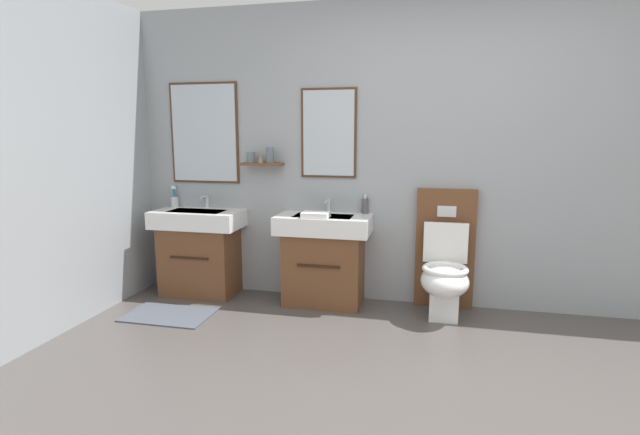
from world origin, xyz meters
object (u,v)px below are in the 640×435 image
Objects in this scene: toothbrush_cup at (175,200)px; vanity_sink_right at (324,257)px; toilet at (445,268)px; vanity_sink_left at (200,249)px; folded_hand_towel at (316,215)px; soap_dispenser at (365,206)px.

vanity_sink_right is at bearing -5.73° from toothbrush_cup.
toilet reaches higher than toothbrush_cup.
vanity_sink_left is 1.15m from vanity_sink_right.
toothbrush_cup is at bearing 169.16° from folded_hand_towel.
toilet reaches higher than soap_dispenser.
toilet is at bearing 6.14° from folded_hand_towel.
toothbrush_cup is 1.20× the size of soap_dispenser.
folded_hand_towel is (-0.36, -0.28, -0.05)m from soap_dispenser.
vanity_sink_right is 4.71× the size of soap_dispenser.
soap_dispenser reaches higher than folded_hand_towel.
vanity_sink_left is 4.71× the size of soap_dispenser.
soap_dispenser is 0.76× the size of folded_hand_towel.
folded_hand_towel is (-0.04, -0.13, 0.38)m from vanity_sink_right.
soap_dispenser is (-0.68, 0.17, 0.46)m from toilet.
toilet is at bearing -3.74° from toothbrush_cup.
toilet reaches higher than vanity_sink_left.
folded_hand_towel is at bearing -6.46° from vanity_sink_left.
vanity_sink_left is 0.79× the size of toilet.
folded_hand_towel is at bearing -107.64° from vanity_sink_right.
toothbrush_cup is (-2.46, 0.16, 0.45)m from toilet.
soap_dispenser is at bearing 0.32° from toothbrush_cup.
toothbrush_cup is at bearing 176.26° from toilet.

